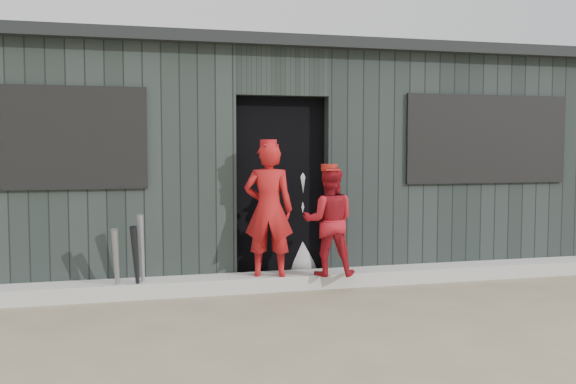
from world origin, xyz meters
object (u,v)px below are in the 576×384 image
object	(u,v)px
bat_mid	(142,256)
player_red_right	(329,221)
player_grey_back	(300,222)
player_red_left	(269,209)
bat_left	(116,264)
bat_right	(136,263)
dugout	(255,161)

from	to	relation	value
bat_mid	player_red_right	bearing A→B (deg)	-2.79
bat_mid	player_grey_back	xyz separation A→B (m)	(1.74, 0.57, 0.22)
player_red_left	player_grey_back	distance (m)	0.75
player_red_right	bat_left	bearing A→B (deg)	14.29
bat_right	dugout	xyz separation A→B (m)	(1.53, 1.87, 0.92)
bat_right	player_red_left	bearing A→B (deg)	5.04
dugout	bat_left	bearing A→B (deg)	-133.00
bat_mid	bat_right	xyz separation A→B (m)	(-0.06, -0.09, -0.05)
bat_left	player_red_right	bearing A→B (deg)	-0.98
bat_right	player_grey_back	bearing A→B (deg)	20.20
bat_left	player_red_left	world-z (taller)	player_red_left
player_red_left	player_red_right	bearing A→B (deg)	-175.11
dugout	player_red_right	bearing A→B (deg)	-78.28
player_red_left	player_grey_back	xyz separation A→B (m)	(0.48, 0.54, -0.20)
bat_right	player_red_right	world-z (taller)	player_red_right
player_grey_back	player_red_left	bearing A→B (deg)	50.59
bat_left	player_red_left	distance (m)	1.57
player_red_left	bat_right	bearing A→B (deg)	21.25
player_red_left	dugout	bearing A→B (deg)	-80.81
bat_right	player_red_right	bearing A→B (deg)	-0.14
bat_mid	player_grey_back	world-z (taller)	player_grey_back
bat_mid	player_red_right	xyz separation A→B (m)	(1.86, -0.09, 0.29)
bat_right	player_grey_back	xyz separation A→B (m)	(1.79, 0.66, 0.26)
bat_mid	player_grey_back	distance (m)	1.84
bat_left	player_grey_back	xyz separation A→B (m)	(1.97, 0.63, 0.28)
player_red_left	player_red_right	size ratio (longest dim) A/B	1.22
bat_left	dugout	world-z (taller)	dugout
bat_left	bat_right	bearing A→B (deg)	-9.76
bat_right	player_red_right	distance (m)	1.95
bat_left	bat_mid	size ratio (longest dim) A/B	0.86
player_red_right	bat_mid	bearing A→B (deg)	12.48
bat_right	player_red_right	size ratio (longest dim) A/B	0.67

